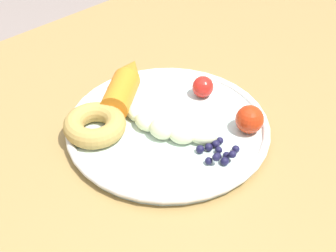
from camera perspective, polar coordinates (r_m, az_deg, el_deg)
dining_table at (r=0.82m, az=-1.01°, el=-3.93°), size 1.09×0.74×0.70m
plate at (r=0.73m, az=0.00°, el=-0.17°), size 0.30×0.30×0.02m
banana at (r=0.71m, az=-0.47°, el=-0.21°), size 0.07×0.15×0.03m
carrot_orange at (r=0.78m, az=-4.97°, el=4.85°), size 0.13×0.12×0.04m
donut at (r=0.72m, az=-8.40°, el=0.12°), size 0.12×0.12×0.03m
blueberry_pile at (r=0.68m, az=5.60°, el=-2.78°), size 0.05×0.06×0.02m
tomato_near at (r=0.78m, az=4.02°, el=4.50°), size 0.03×0.03×0.03m
tomato_mid at (r=0.72m, az=9.33°, el=0.77°), size 0.04×0.04×0.04m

